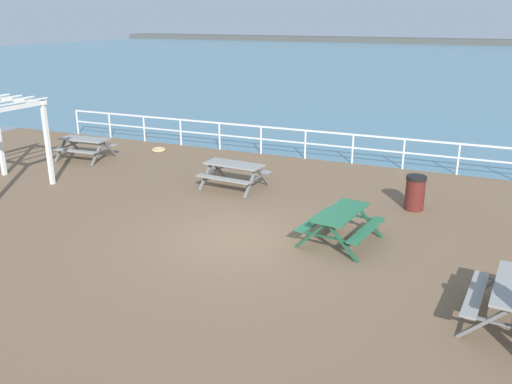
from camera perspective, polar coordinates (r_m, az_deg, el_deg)
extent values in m
cube|color=brown|center=(12.75, -2.12, -5.43)|extent=(30.00, 24.00, 0.20)
cube|color=teal|center=(63.65, 19.36, 12.90)|extent=(142.00, 90.00, 0.01)
cube|color=#4C4C47|center=(106.49, 21.46, 14.52)|extent=(142.00, 6.00, 1.80)
cube|color=white|center=(19.36, 7.83, 6.33)|extent=(23.00, 0.06, 0.06)
cube|color=white|center=(19.47, 7.77, 4.97)|extent=(23.00, 0.05, 0.05)
cylinder|color=white|center=(25.07, -18.58, 7.08)|extent=(0.07, 0.07, 1.05)
cylinder|color=white|center=(23.94, -15.38, 6.87)|extent=(0.07, 0.07, 1.05)
cylinder|color=white|center=(22.88, -11.88, 6.63)|extent=(0.07, 0.07, 1.05)
cylinder|color=white|center=(21.92, -8.07, 6.33)|extent=(0.07, 0.07, 1.05)
cylinder|color=white|center=(21.07, -3.93, 5.98)|extent=(0.07, 0.07, 1.05)
cylinder|color=white|center=(20.33, 0.53, 5.56)|extent=(0.07, 0.07, 1.05)
cylinder|color=white|center=(19.73, 5.28, 5.08)|extent=(0.07, 0.07, 1.05)
cylinder|color=white|center=(19.27, 10.29, 4.54)|extent=(0.07, 0.07, 1.05)
cylinder|color=white|center=(18.96, 15.50, 3.93)|extent=(0.07, 0.07, 1.05)
cylinder|color=white|center=(18.82, 20.82, 3.28)|extent=(0.07, 0.07, 1.05)
cube|color=gray|center=(16.18, -2.37, 2.98)|extent=(1.85, 0.85, 0.05)
cube|color=gray|center=(16.78, -1.28, 2.49)|extent=(1.82, 0.41, 0.04)
cube|color=gray|center=(15.75, -3.50, 1.40)|extent=(1.82, 0.41, 0.04)
cube|color=slate|center=(16.23, 0.69, 1.67)|extent=(0.15, 0.80, 0.79)
cube|color=slate|center=(15.60, -0.59, 0.97)|extent=(0.15, 0.80, 0.79)
cube|color=slate|center=(15.90, 0.07, 1.48)|extent=(0.19, 1.50, 0.04)
cube|color=slate|center=(16.98, -3.98, 2.39)|extent=(0.15, 0.80, 0.79)
cube|color=slate|center=(16.38, -5.37, 1.75)|extent=(0.15, 0.80, 0.79)
cube|color=slate|center=(16.67, -4.67, 2.22)|extent=(0.19, 1.50, 0.04)
cube|color=gray|center=(20.50, -17.91, 5.42)|extent=(1.84, 0.82, 0.05)
cube|color=gray|center=(21.04, -16.82, 5.00)|extent=(1.81, 0.38, 0.04)
cube|color=gray|center=(20.09, -18.88, 4.18)|extent=(1.81, 0.38, 0.04)
cube|color=slate|center=(20.42, -15.43, 4.52)|extent=(0.13, 0.80, 0.79)
cube|color=slate|center=(19.83, -16.65, 4.00)|extent=(0.13, 0.80, 0.79)
cube|color=slate|center=(20.11, -16.04, 4.39)|extent=(0.16, 1.50, 0.04)
cube|color=slate|center=(21.34, -18.89, 4.77)|extent=(0.13, 0.80, 0.79)
cube|color=slate|center=(20.78, -20.15, 4.28)|extent=(0.13, 0.80, 0.79)
cube|color=slate|center=(21.05, -19.52, 4.65)|extent=(0.16, 1.50, 0.04)
cube|color=#286B47|center=(12.39, 9.14, -2.15)|extent=(0.95, 1.88, 0.05)
cube|color=#286B47|center=(12.73, 6.50, -2.91)|extent=(0.52, 1.82, 0.04)
cube|color=#286B47|center=(12.30, 11.73, -3.98)|extent=(0.52, 1.82, 0.04)
cube|color=#1E5035|center=(13.33, 8.89, -2.36)|extent=(0.80, 0.19, 0.79)
cube|color=#1E5035|center=(13.08, 11.91, -2.95)|extent=(0.80, 0.19, 0.79)
cube|color=#1E5035|center=(13.19, 10.39, -2.47)|extent=(1.49, 0.28, 0.04)
cube|color=#1E5035|center=(12.01, 5.93, -4.63)|extent=(0.80, 0.19, 0.79)
cube|color=#1E5035|center=(11.73, 9.23, -5.35)|extent=(0.80, 0.19, 0.79)
cube|color=#1E5035|center=(11.85, 7.57, -4.79)|extent=(1.49, 0.28, 0.04)
cube|color=gray|center=(10.19, 22.43, -9.99)|extent=(0.43, 1.82, 0.04)
cube|color=slate|center=(10.91, 24.21, -8.76)|extent=(0.80, 0.16, 0.79)
cube|color=slate|center=(9.52, 23.23, -12.70)|extent=(0.80, 0.16, 0.79)
cube|color=slate|center=(9.49, 25.55, -12.83)|extent=(1.50, 0.20, 0.04)
cube|color=white|center=(17.63, -21.38, 4.70)|extent=(0.12, 0.12, 2.50)
cube|color=white|center=(16.70, -24.69, 8.18)|extent=(0.27, 2.44, 0.12)
cube|color=white|center=(18.23, -24.21, 8.97)|extent=(2.44, 0.27, 0.12)
cube|color=white|center=(16.68, -24.75, 8.58)|extent=(0.24, 2.56, 0.04)
cylinder|color=#591E19|center=(15.07, 16.64, -0.26)|extent=(0.52, 0.52, 0.85)
cylinder|color=black|center=(14.93, 16.81, 1.47)|extent=(0.55, 0.55, 0.10)
torus|color=tan|center=(21.17, -10.38, 4.47)|extent=(0.55, 0.55, 0.11)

